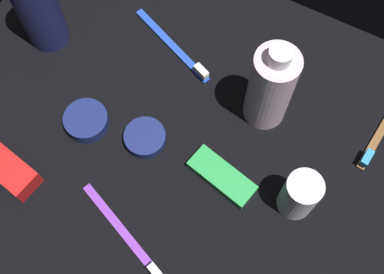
{
  "coord_description": "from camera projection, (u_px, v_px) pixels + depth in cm",
  "views": [
    {
      "loc": [
        -13.39,
        25.02,
        70.38
      ],
      "look_at": [
        0.0,
        0.0,
        3.0
      ],
      "focal_mm": 46.45,
      "sensor_mm": 36.0,
      "label": 1
    }
  ],
  "objects": [
    {
      "name": "ground_plane",
      "position": [
        192.0,
        146.0,
        0.76
      ],
      "size": [
        84.0,
        64.0,
        1.2
      ],
      "primitive_type": "cube",
      "color": "black"
    },
    {
      "name": "lotion_bottle",
      "position": [
        36.0,
        4.0,
        0.76
      ],
      "size": [
        6.58,
        6.58,
        19.18
      ],
      "color": "#1B1E4E",
      "rests_on": "ground_plane"
    },
    {
      "name": "bodywash_bottle",
      "position": [
        271.0,
        87.0,
        0.71
      ],
      "size": [
        6.52,
        6.52,
        17.12
      ],
      "color": "silver",
      "rests_on": "ground_plane"
    },
    {
      "name": "deodorant_stick",
      "position": [
        299.0,
        195.0,
        0.68
      ],
      "size": [
        5.06,
        5.06,
        8.56
      ],
      "primitive_type": "cylinder",
      "color": "silver",
      "rests_on": "ground_plane"
    },
    {
      "name": "toothbrush_purple",
      "position": [
        128.0,
        238.0,
        0.7
      ],
      "size": [
        17.2,
        7.67,
        2.1
      ],
      "color": "purple",
      "rests_on": "ground_plane"
    },
    {
      "name": "toothbrush_brown",
      "position": [
        383.0,
        128.0,
        0.76
      ],
      "size": [
        3.01,
        18.03,
        2.1
      ],
      "color": "brown",
      "rests_on": "ground_plane"
    },
    {
      "name": "toothbrush_blue",
      "position": [
        176.0,
        48.0,
        0.82
      ],
      "size": [
        17.17,
        7.77,
        2.1
      ],
      "color": "blue",
      "rests_on": "ground_plane"
    },
    {
      "name": "snack_bar_green",
      "position": [
        222.0,
        176.0,
        0.73
      ],
      "size": [
        11.01,
        6.09,
        1.5
      ],
      "primitive_type": "cube",
      "rotation": [
        0.0,
        0.0,
        -0.21
      ],
      "color": "green",
      "rests_on": "ground_plane"
    },
    {
      "name": "cream_tin_left",
      "position": [
        145.0,
        138.0,
        0.75
      ],
      "size": [
        6.35,
        6.35,
        1.7
      ],
      "primitive_type": "cylinder",
      "color": "navy",
      "rests_on": "ground_plane"
    },
    {
      "name": "cream_tin_right",
      "position": [
        86.0,
        121.0,
        0.76
      ],
      "size": [
        6.78,
        6.78,
        2.18
      ],
      "primitive_type": "cylinder",
      "color": "navy",
      "rests_on": "ground_plane"
    }
  ]
}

